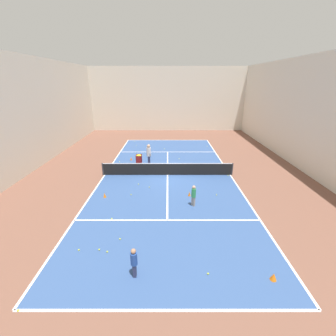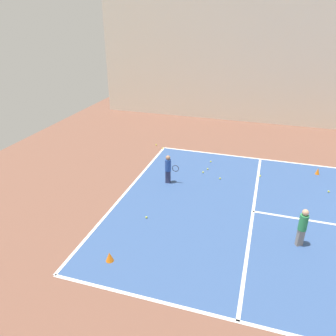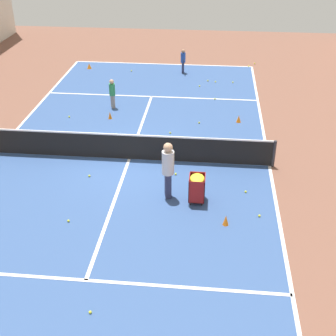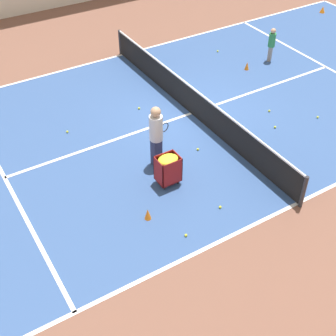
% 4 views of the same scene
% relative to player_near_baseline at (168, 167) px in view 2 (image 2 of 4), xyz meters
% --- Properties ---
extents(line_baseline_near, '(9.58, 0.10, 0.00)m').
position_rel_player_near_baseline_xyz_m(line_baseline_near, '(1.18, -1.35, -0.70)').
color(line_baseline_near, white).
rests_on(line_baseline_near, ground).
extents(line_service_near, '(9.58, 0.10, 0.00)m').
position_rel_player_near_baseline_xyz_m(line_service_near, '(1.18, 3.52, -0.70)').
color(line_service_near, white).
rests_on(line_service_near, ground).
extents(player_near_baseline, '(0.25, 0.57, 1.22)m').
position_rel_player_near_baseline_xyz_m(player_near_baseline, '(0.00, 0.00, 0.00)').
color(player_near_baseline, '#2D3351').
rests_on(player_near_baseline, ground).
extents(child_midcourt, '(0.35, 0.35, 1.27)m').
position_rel_player_near_baseline_xyz_m(child_midcourt, '(2.66, 4.98, 0.03)').
color(child_midcourt, gray).
rests_on(child_midcourt, ground).
extents(training_cone_1, '(0.23, 0.23, 0.28)m').
position_rel_player_near_baseline_xyz_m(training_cone_1, '(5.00, -0.19, -0.56)').
color(training_cone_1, orange).
rests_on(training_cone_1, ground).
extents(training_cone_2, '(0.19, 0.19, 0.29)m').
position_rel_player_near_baseline_xyz_m(training_cone_2, '(-2.68, 5.97, -0.55)').
color(training_cone_2, orange).
rests_on(training_cone_2, ground).
extents(tennis_ball_2, '(0.07, 0.07, 0.07)m').
position_rel_player_near_baseline_xyz_m(tennis_ball_2, '(-2.55, 1.30, -0.66)').
color(tennis_ball_2, yellow).
rests_on(tennis_ball_2, ground).
extents(tennis_ball_3, '(0.07, 0.07, 0.07)m').
position_rel_player_near_baseline_xyz_m(tennis_ball_3, '(-0.95, 2.00, -0.66)').
color(tennis_ball_3, yellow).
rests_on(tennis_ball_3, ground).
extents(tennis_ball_11, '(0.07, 0.07, 0.07)m').
position_rel_player_near_baseline_xyz_m(tennis_ball_11, '(2.70, 0.05, -0.66)').
color(tennis_ball_11, yellow).
rests_on(tennis_ball_11, ground).
extents(tennis_ball_14, '(0.07, 0.07, 0.07)m').
position_rel_player_near_baseline_xyz_m(tennis_ball_14, '(-1.32, 1.19, -0.66)').
color(tennis_ball_14, yellow).
rests_on(tennis_ball_14, ground).
extents(tennis_ball_15, '(0.07, 0.07, 0.07)m').
position_rel_player_near_baseline_xyz_m(tennis_ball_15, '(-1.70, 3.61, -0.66)').
color(tennis_ball_15, yellow).
rests_on(tennis_ball_15, ground).
extents(tennis_ball_16, '(0.07, 0.07, 0.07)m').
position_rel_player_near_baseline_xyz_m(tennis_ball_16, '(-1.70, 1.32, -0.66)').
color(tennis_ball_16, yellow).
rests_on(tennis_ball_16, ground).
extents(tennis_ball_19, '(0.07, 0.07, 0.07)m').
position_rel_player_near_baseline_xyz_m(tennis_ball_19, '(-3.45, -1.37, -0.66)').
color(tennis_ball_19, yellow).
rests_on(tennis_ball_19, ground).
extents(tennis_ball_20, '(0.07, 0.07, 0.07)m').
position_rel_player_near_baseline_xyz_m(tennis_ball_20, '(-3.80, -1.85, -0.66)').
color(tennis_ball_20, yellow).
rests_on(tennis_ball_20, ground).
extents(tennis_ball_21, '(0.07, 0.07, 0.07)m').
position_rel_player_near_baseline_xyz_m(tennis_ball_21, '(-1.10, 6.25, -0.66)').
color(tennis_ball_21, yellow).
rests_on(tennis_ball_21, ground).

